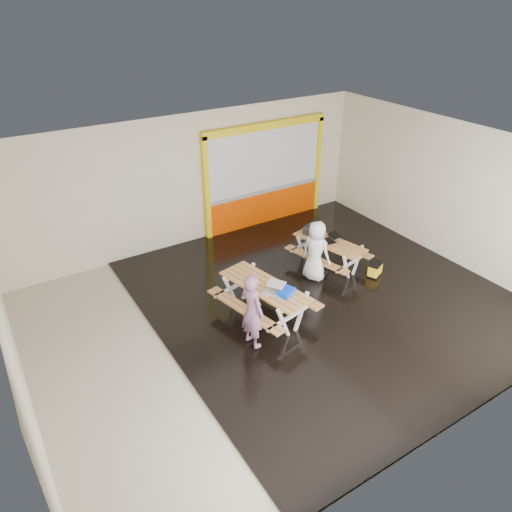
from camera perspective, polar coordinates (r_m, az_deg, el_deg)
room at (r=9.43m, az=2.91°, el=1.63°), size 10.02×8.02×3.52m
deck at (r=10.99m, az=8.06°, el=-4.67°), size 7.50×7.98×0.05m
kiosk at (r=13.65m, az=1.09°, el=9.49°), size 3.88×0.16×3.00m
picnic_table_left at (r=9.88m, az=1.05°, el=-4.47°), size 1.80×2.32×0.83m
picnic_table_right at (r=11.82m, az=8.79°, el=1.01°), size 1.63×2.07×0.73m
person_left at (r=8.99m, az=-0.45°, el=-6.60°), size 0.44×0.61×1.57m
person_right at (r=11.19m, az=7.22°, el=0.59°), size 0.68×0.84×1.50m
laptop_left at (r=9.53m, az=2.17°, el=-4.08°), size 0.53×0.52×0.17m
laptop_right at (r=11.75m, az=8.99°, el=2.05°), size 0.39×0.35×0.15m
blue_pouch at (r=9.49m, az=3.67°, el=-4.33°), size 0.42×0.36×0.10m
toolbox at (r=12.06m, az=6.52°, el=3.24°), size 0.45×0.34×0.24m
backpack at (r=12.51m, az=7.23°, el=3.43°), size 0.24×0.15×0.39m
dark_case at (r=11.69m, az=7.61°, el=-1.81°), size 0.36×0.30×0.12m
fluke_bag at (r=11.81m, az=14.14°, el=-1.60°), size 0.45×0.38×0.33m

